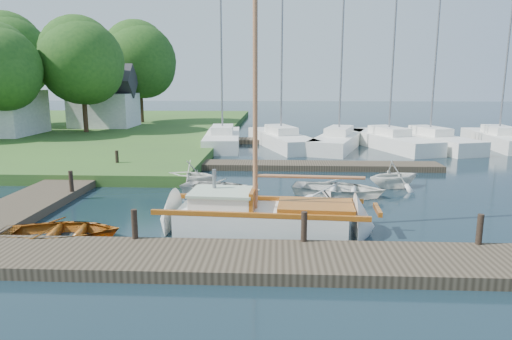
{
  "coord_description": "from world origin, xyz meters",
  "views": [
    {
      "loc": [
        0.79,
        -16.44,
        4.48
      ],
      "look_at": [
        0.0,
        0.0,
        1.2
      ],
      "focal_mm": 32.0,
      "sensor_mm": 36.0,
      "label": 1
    }
  ],
  "objects_px": {
    "mooring_post_3": "(480,229)",
    "sailboat": "(267,219)",
    "house_c": "(104,102)",
    "tender_d": "(394,173)",
    "tree_3": "(82,61)",
    "tree_4": "(8,56)",
    "tender_b": "(192,172)",
    "mooring_post_5": "(117,159)",
    "tender_a": "(221,186)",
    "marina_boat_5": "(499,138)",
    "dinghy": "(60,228)",
    "marina_boat_2": "(339,139)",
    "mooring_post_2": "(304,227)",
    "tree_7": "(139,60)",
    "marina_boat_4": "(430,140)",
    "marina_boat_3": "(389,139)",
    "marina_boat_0": "(223,138)",
    "mooring_post_4": "(71,181)",
    "mooring_post_1": "(135,224)",
    "marina_boat_1": "(281,138)",
    "tender_c": "(339,187)"
  },
  "relations": [
    {
      "from": "tender_d",
      "to": "marina_boat_2",
      "type": "distance_m",
      "value": 11.32
    },
    {
      "from": "tree_4",
      "to": "tender_c",
      "type": "bearing_deg",
      "value": -39.9
    },
    {
      "from": "marina_boat_3",
      "to": "sailboat",
      "type": "bearing_deg",
      "value": 136.18
    },
    {
      "from": "tender_b",
      "to": "tree_4",
      "type": "height_order",
      "value": "tree_4"
    },
    {
      "from": "mooring_post_5",
      "to": "tender_a",
      "type": "bearing_deg",
      "value": -35.62
    },
    {
      "from": "marina_boat_5",
      "to": "tree_4",
      "type": "bearing_deg",
      "value": 80.51
    },
    {
      "from": "tree_3",
      "to": "tree_4",
      "type": "relative_size",
      "value": 0.9
    },
    {
      "from": "mooring_post_4",
      "to": "marina_boat_3",
      "type": "relative_size",
      "value": 0.06
    },
    {
      "from": "marina_boat_3",
      "to": "mooring_post_4",
      "type": "bearing_deg",
      "value": 112.71
    },
    {
      "from": "mooring_post_2",
      "to": "marina_boat_5",
      "type": "height_order",
      "value": "marina_boat_5"
    },
    {
      "from": "marina_boat_4",
      "to": "marina_boat_3",
      "type": "bearing_deg",
      "value": 75.67
    },
    {
      "from": "marina_boat_0",
      "to": "tree_4",
      "type": "xyz_separation_m",
      "value": [
        -19.04,
        7.88,
        5.8
      ]
    },
    {
      "from": "mooring_post_3",
      "to": "tender_d",
      "type": "height_order",
      "value": "tender_d"
    },
    {
      "from": "mooring_post_2",
      "to": "mooring_post_3",
      "type": "xyz_separation_m",
      "value": [
        4.5,
        0.0,
        0.0
      ]
    },
    {
      "from": "mooring_post_3",
      "to": "sailboat",
      "type": "xyz_separation_m",
      "value": [
        -5.5,
        1.73,
        -0.36
      ]
    },
    {
      "from": "mooring_post_1",
      "to": "sailboat",
      "type": "xyz_separation_m",
      "value": [
        3.5,
        1.73,
        -0.36
      ]
    },
    {
      "from": "mooring_post_3",
      "to": "tender_a",
      "type": "distance_m",
      "value": 9.57
    },
    {
      "from": "mooring_post_4",
      "to": "marina_boat_2",
      "type": "relative_size",
      "value": 0.07
    },
    {
      "from": "mooring_post_1",
      "to": "house_c",
      "type": "distance_m",
      "value": 29.22
    },
    {
      "from": "house_c",
      "to": "tender_d",
      "type": "bearing_deg",
      "value": -44.72
    },
    {
      "from": "mooring_post_5",
      "to": "marina_boat_0",
      "type": "height_order",
      "value": "marina_boat_0"
    },
    {
      "from": "mooring_post_5",
      "to": "marina_boat_2",
      "type": "xyz_separation_m",
      "value": [
        11.83,
        8.78,
        -0.13
      ]
    },
    {
      "from": "dinghy",
      "to": "marina_boat_3",
      "type": "xyz_separation_m",
      "value": [
        13.48,
        18.3,
        0.24
      ]
    },
    {
      "from": "dinghy",
      "to": "tree_7",
      "type": "bearing_deg",
      "value": 4.42
    },
    {
      "from": "tender_a",
      "to": "tender_d",
      "type": "height_order",
      "value": "tender_d"
    },
    {
      "from": "sailboat",
      "to": "house_c",
      "type": "bearing_deg",
      "value": 123.55
    },
    {
      "from": "tree_4",
      "to": "marina_boat_5",
      "type": "bearing_deg",
      "value": -10.87
    },
    {
      "from": "mooring_post_2",
      "to": "mooring_post_5",
      "type": "distance_m",
      "value": 13.12
    },
    {
      "from": "marina_boat_2",
      "to": "tree_7",
      "type": "height_order",
      "value": "marina_boat_2"
    },
    {
      "from": "mooring_post_2",
      "to": "tree_3",
      "type": "xyz_separation_m",
      "value": [
        -15.5,
        23.05,
        5.11
      ]
    },
    {
      "from": "mooring_post_3",
      "to": "tree_3",
      "type": "height_order",
      "value": "tree_3"
    },
    {
      "from": "tender_b",
      "to": "marina_boat_3",
      "type": "xyz_separation_m",
      "value": [
        10.95,
        11.52,
        -0.02
      ]
    },
    {
      "from": "mooring_post_1",
      "to": "marina_boat_2",
      "type": "relative_size",
      "value": 0.07
    },
    {
      "from": "mooring_post_3",
      "to": "marina_boat_3",
      "type": "xyz_separation_m",
      "value": [
        2.12,
        18.9,
        -0.11
      ]
    },
    {
      "from": "sailboat",
      "to": "marina_boat_4",
      "type": "xyz_separation_m",
      "value": [
        10.35,
        17.33,
        0.22
      ]
    },
    {
      "from": "mooring_post_2",
      "to": "mooring_post_4",
      "type": "relative_size",
      "value": 1.0
    },
    {
      "from": "tender_b",
      "to": "tree_4",
      "type": "distance_m",
      "value": 28.06
    },
    {
      "from": "mooring_post_3",
      "to": "sailboat",
      "type": "relative_size",
      "value": 0.08
    },
    {
      "from": "tender_a",
      "to": "tender_b",
      "type": "distance_m",
      "value": 1.97
    },
    {
      "from": "mooring_post_1",
      "to": "tender_a",
      "type": "bearing_deg",
      "value": 75.46
    },
    {
      "from": "dinghy",
      "to": "marina_boat_2",
      "type": "height_order",
      "value": "marina_boat_2"
    },
    {
      "from": "marina_boat_2",
      "to": "mooring_post_2",
      "type": "bearing_deg",
      "value": -171.59
    },
    {
      "from": "mooring_post_4",
      "to": "sailboat",
      "type": "height_order",
      "value": "sailboat"
    },
    {
      "from": "house_c",
      "to": "tree_4",
      "type": "xyz_separation_m",
      "value": [
        -8.0,
        0.05,
        3.79
      ]
    },
    {
      "from": "mooring_post_3",
      "to": "marina_boat_0",
      "type": "height_order",
      "value": "marina_boat_0"
    },
    {
      "from": "tree_3",
      "to": "mooring_post_3",
      "type": "bearing_deg",
      "value": -49.05
    },
    {
      "from": "marina_boat_4",
      "to": "mooring_post_2",
      "type": "bearing_deg",
      "value": 136.18
    },
    {
      "from": "mooring_post_3",
      "to": "marina_boat_2",
      "type": "distance_m",
      "value": 18.82
    },
    {
      "from": "marina_boat_1",
      "to": "mooring_post_1",
      "type": "bearing_deg",
      "value": 149.61
    },
    {
      "from": "tender_d",
      "to": "tree_4",
      "type": "bearing_deg",
      "value": 31.75
    }
  ]
}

